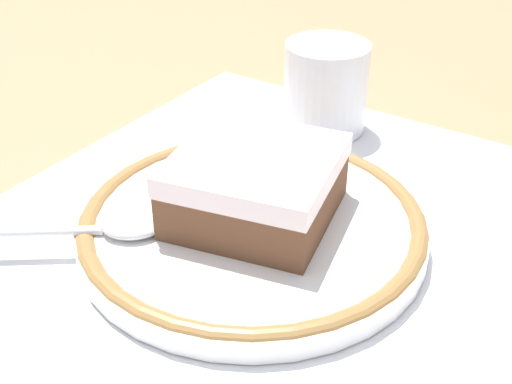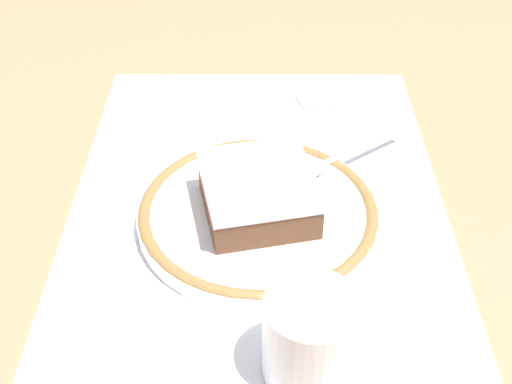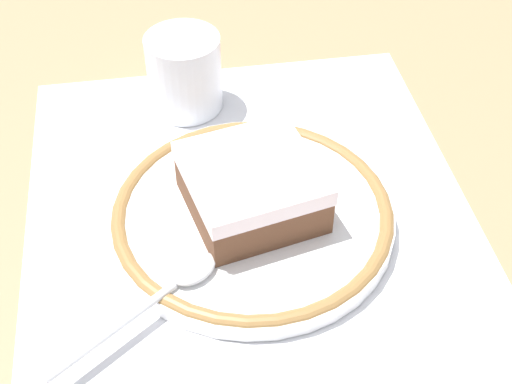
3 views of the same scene
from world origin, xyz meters
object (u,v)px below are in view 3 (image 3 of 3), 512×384
cake_slice (251,187)px  spoon (171,286)px  plate (256,215)px  cup (185,77)px

cake_slice → spoon: 0.10m
cake_slice → plate: bearing=41.2°
plate → cake_slice: 0.03m
cup → plate: bearing=13.7°
cake_slice → cup: bearing=-167.1°
cake_slice → cup: 0.16m
plate → cake_slice: size_ratio=1.93×
plate → spoon: (0.07, -0.07, 0.01)m
spoon → cup: (-0.23, 0.03, 0.01)m
spoon → plate: bearing=133.4°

